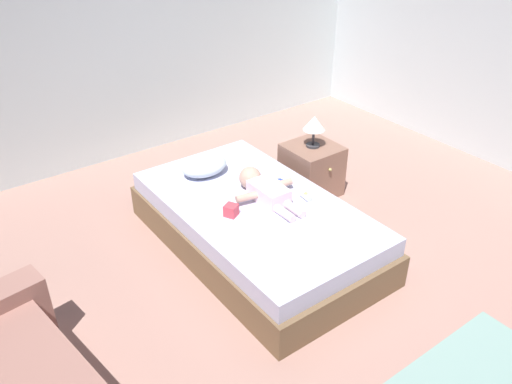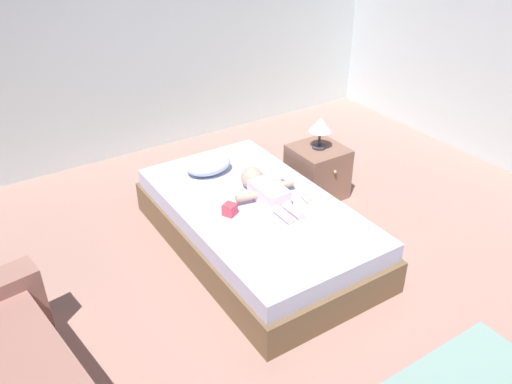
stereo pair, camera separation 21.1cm
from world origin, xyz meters
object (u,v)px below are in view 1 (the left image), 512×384
Objects in this scene: bed at (256,225)px; baby_bottle at (306,196)px; nightstand at (311,170)px; pillow at (204,166)px; lamp at (314,124)px; toy_block at (231,210)px; toothbrush at (283,180)px; baby at (264,189)px.

baby_bottle reaches higher than bed.
pillow is at bearing 165.44° from nightstand.
toy_block is at bearing -160.80° from lamp.
toothbrush is 0.66m from toy_block.
lamp is 2.46× the size of toy_block.
nightstand is 0.82m from baby_bottle.
nightstand is at bearing 22.53° from baby.
lamp is (0.00, 0.00, 0.46)m from nightstand.
lamp is (0.54, 0.24, 0.28)m from toothbrush.
toothbrush is at bearing 83.75° from baby_bottle.
baby is (0.18, -0.60, -0.01)m from pillow.
toy_block reaches higher than baby_bottle.
toy_block is at bearing -104.81° from pillow.
pillow is at bearing 117.46° from baby_bottle.
toy_block is (-0.36, -0.07, -0.03)m from baby.
bed is 4.30× the size of nightstand.
pillow is 0.92m from baby_bottle.
baby is 0.36m from toy_block.
pillow is (-0.08, 0.64, 0.29)m from bed.
baby is (0.10, 0.04, 0.28)m from bed.
nightstand is 4.05× the size of toy_block.
baby_bottle is (0.35, -0.18, 0.24)m from bed.
toy_block reaches higher than bed.
baby_bottle is (0.25, -0.22, -0.04)m from baby.
toothbrush is at bearing -156.03° from nightstand.
bed is 0.47m from toothbrush.
lamp reaches higher than nightstand.
toothbrush is (0.39, 0.14, 0.22)m from bed.
baby is 1.42× the size of nightstand.
lamp is at bearing 22.37° from bed.
toy_block is (-1.17, -0.41, -0.25)m from lamp.
nightstand is 0.46m from lamp.
lamp is (1.00, -0.26, 0.21)m from pillow.
pillow is at bearing 75.19° from toy_block.
nightstand is 4.16× the size of baby_bottle.
lamp is at bearing 22.53° from baby.
bed is 0.46m from baby_bottle.
toothbrush is 0.65m from lamp.
bed is at bearing -159.92° from toothbrush.
toy_block is (-1.17, -0.41, 0.21)m from nightstand.
lamp is (0.92, 0.38, 0.50)m from bed.
baby_bottle is at bearing -42.05° from baby.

